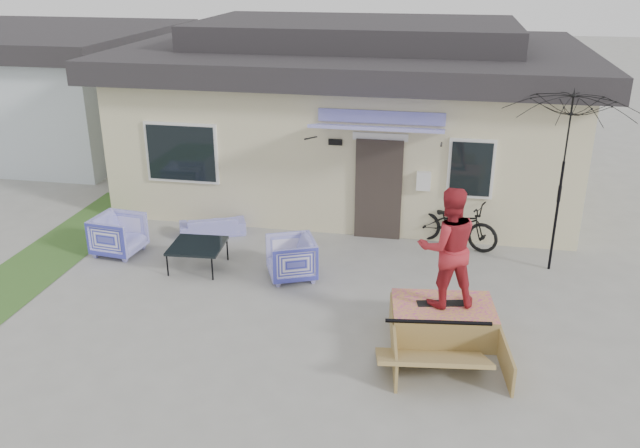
% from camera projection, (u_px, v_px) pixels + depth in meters
% --- Properties ---
extents(ground, '(90.00, 90.00, 0.00)m').
position_uv_depth(ground, '(278.00, 346.00, 10.03)').
color(ground, gray).
rests_on(ground, ground).
extents(grass_strip, '(1.40, 8.00, 0.01)m').
position_uv_depth(grass_strip, '(41.00, 262.00, 12.76)').
color(grass_strip, '#325924').
rests_on(grass_strip, ground).
extents(house, '(10.80, 8.49, 4.10)m').
position_uv_depth(house, '(355.00, 108.00, 16.58)').
color(house, beige).
rests_on(house, ground).
extents(neighbor_house, '(8.60, 7.60, 3.50)m').
position_uv_depth(neighbor_house, '(24.00, 86.00, 20.31)').
color(neighbor_house, silver).
rests_on(neighbor_house, ground).
extents(loveseat, '(1.41, 0.90, 0.53)m').
position_uv_depth(loveseat, '(212.00, 222.00, 13.98)').
color(loveseat, '#2A2FB1').
rests_on(loveseat, ground).
extents(armchair_left, '(0.88, 0.93, 0.87)m').
position_uv_depth(armchair_left, '(118.00, 233.00, 13.01)').
color(armchair_left, '#2A2FB1').
rests_on(armchair_left, ground).
extents(armchair_right, '(1.04, 1.06, 0.85)m').
position_uv_depth(armchair_right, '(291.00, 256.00, 12.02)').
color(armchair_right, '#2A2FB1').
rests_on(armchair_right, ground).
extents(coffee_table, '(1.02, 1.02, 0.48)m').
position_uv_depth(coffee_table, '(198.00, 256.00, 12.47)').
color(coffee_table, black).
rests_on(coffee_table, ground).
extents(bicycle, '(1.93, 1.25, 1.17)m').
position_uv_depth(bicycle, '(455.00, 219.00, 13.31)').
color(bicycle, black).
rests_on(bicycle, ground).
extents(patio_umbrella, '(2.73, 2.60, 2.20)m').
position_uv_depth(patio_umbrella, '(561.00, 180.00, 11.86)').
color(patio_umbrella, black).
rests_on(patio_umbrella, ground).
extents(skate_ramp, '(1.79, 2.24, 0.52)m').
position_uv_depth(skate_ramp, '(443.00, 321.00, 10.23)').
color(skate_ramp, olive).
rests_on(skate_ramp, ground).
extents(skateboard, '(0.83, 0.37, 0.05)m').
position_uv_depth(skateboard, '(443.00, 303.00, 10.17)').
color(skateboard, black).
rests_on(skateboard, skate_ramp).
extents(skater, '(1.07, 0.93, 1.87)m').
position_uv_depth(skater, '(448.00, 245.00, 9.81)').
color(skater, '#AA232C').
rests_on(skater, skateboard).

